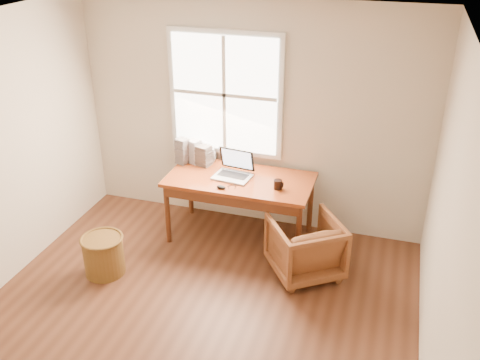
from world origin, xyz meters
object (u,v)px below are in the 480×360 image
at_px(wicker_stool, 104,256).
at_px(laptop, 232,167).
at_px(cd_stack_a, 194,151).
at_px(armchair, 305,247).
at_px(desk, 240,180).
at_px(coffee_mug, 278,184).

relative_size(wicker_stool, laptop, 1.09).
bearing_deg(cd_stack_a, armchair, -25.44).
bearing_deg(armchair, wicker_stool, -17.72).
distance_m(armchair, cd_stack_a, 1.73).
bearing_deg(laptop, armchair, -18.76).
bearing_deg(cd_stack_a, desk, -20.48).
bearing_deg(laptop, coffee_mug, -3.70).
height_order(desk, coffee_mug, coffee_mug).
xyz_separation_m(armchair, cd_stack_a, (-1.47, 0.70, 0.58)).
bearing_deg(cd_stack_a, wicker_stool, -110.99).
xyz_separation_m(desk, cd_stack_a, (-0.63, 0.24, 0.16)).
height_order(wicker_stool, coffee_mug, coffee_mug).
distance_m(armchair, wicker_stool, 2.07).
height_order(desk, laptop, laptop).
relative_size(armchair, wicker_stool, 1.66).
xyz_separation_m(wicker_stool, cd_stack_a, (0.50, 1.31, 0.68)).
bearing_deg(armchair, laptop, -60.53).
bearing_deg(desk, laptop, -165.08).
bearing_deg(wicker_stool, cd_stack_a, 69.01).
relative_size(desk, wicker_stool, 3.90).
distance_m(desk, armchair, 1.05).
bearing_deg(armchair, desk, -63.84).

